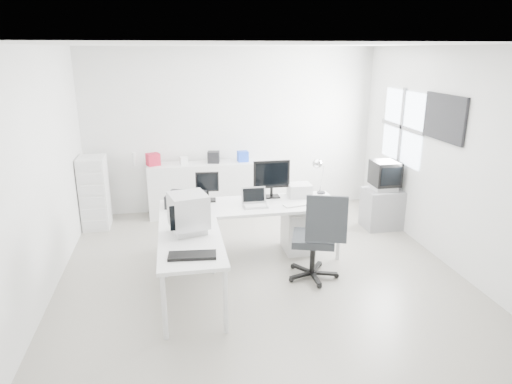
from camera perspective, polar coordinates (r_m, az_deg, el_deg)
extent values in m
cube|color=#B4B1A2|center=(6.04, 0.35, -9.65)|extent=(5.00, 5.00, 0.01)
cube|color=white|center=(5.38, 0.41, 17.95)|extent=(5.00, 5.00, 0.01)
cube|color=silver|center=(7.96, -3.04, 7.66)|extent=(5.00, 0.02, 2.80)
cube|color=silver|center=(5.65, -25.38, 1.88)|extent=(0.02, 5.00, 2.80)
cube|color=silver|center=(6.49, 22.67, 4.06)|extent=(0.02, 5.00, 2.80)
cube|color=silver|center=(6.51, 5.30, -4.78)|extent=(0.40, 0.50, 0.60)
cube|color=black|center=(6.14, -8.75, -0.94)|extent=(0.57, 0.50, 0.17)
cube|color=silver|center=(6.15, 5.47, -1.54)|extent=(0.46, 0.22, 0.02)
sphere|color=silver|center=(6.28, 7.99, -1.07)|extent=(0.05, 0.05, 0.05)
cube|color=silver|center=(6.49, 5.45, 0.23)|extent=(0.32, 0.28, 0.18)
cube|color=black|center=(4.68, -7.97, -7.86)|extent=(0.50, 0.24, 0.03)
cube|color=gray|center=(7.56, 15.48, -2.00)|extent=(0.58, 0.47, 0.63)
cube|color=silver|center=(7.88, -6.66, 0.39)|extent=(1.82, 0.46, 0.91)
cube|color=maroon|center=(7.73, -12.74, 4.00)|extent=(0.25, 0.24, 0.20)
cube|color=silver|center=(7.73, -9.02, 3.93)|extent=(0.14, 0.13, 0.12)
cube|color=black|center=(7.75, -5.33, 4.37)|extent=(0.22, 0.21, 0.19)
cube|color=blue|center=(7.81, -1.66, 4.48)|extent=(0.19, 0.17, 0.18)
cylinder|color=silver|center=(7.79, -14.95, 4.01)|extent=(0.07, 0.07, 0.22)
cube|color=silver|center=(7.66, -19.54, -0.08)|extent=(0.40, 0.48, 1.16)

